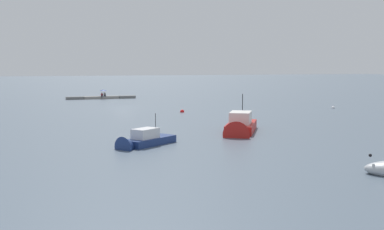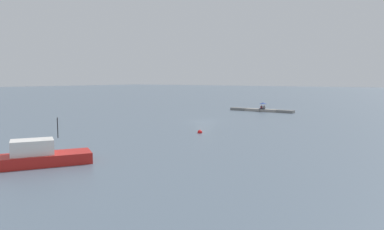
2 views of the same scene
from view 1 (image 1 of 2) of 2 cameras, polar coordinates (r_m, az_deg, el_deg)
name	(u,v)px [view 1 (image 1 of 2)]	position (r m, az deg, el deg)	size (l,w,h in m)	color
ground_plane	(123,108)	(72.73, -8.17, 0.88)	(500.00, 500.00, 0.00)	slate
seawall_pier	(101,98)	(92.92, -10.72, 2.05)	(13.07, 1.43, 0.51)	slate
person_seated_grey_left	(105,95)	(92.83, -10.30, 2.37)	(0.43, 0.63, 0.73)	#1E2333
person_seated_maroon_right	(102,95)	(92.68, -10.64, 2.36)	(0.43, 0.63, 0.73)	#1E2333
umbrella_open_navy	(103,90)	(92.85, -10.49, 2.91)	(1.50, 1.50, 1.32)	black
motorboat_navy_near	(143,142)	(37.36, -5.89, -3.22)	(5.42, 4.50, 3.06)	navy
motorboat_red_mid	(240,128)	(44.56, 5.71, -1.57)	(6.12, 7.98, 4.41)	red
mooring_buoy_near	(182,112)	(64.53, -1.18, 0.40)	(0.56, 0.56, 0.56)	red
mooring_buoy_mid	(333,108)	(73.46, 16.41, 0.82)	(0.52, 0.52, 0.52)	white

